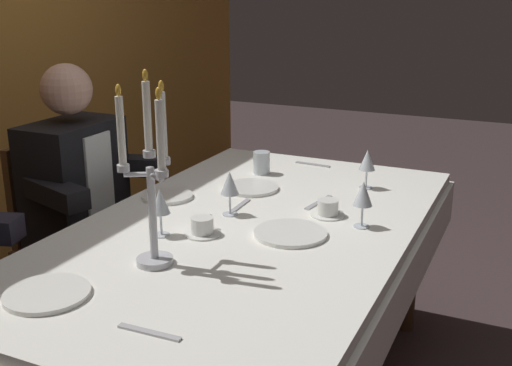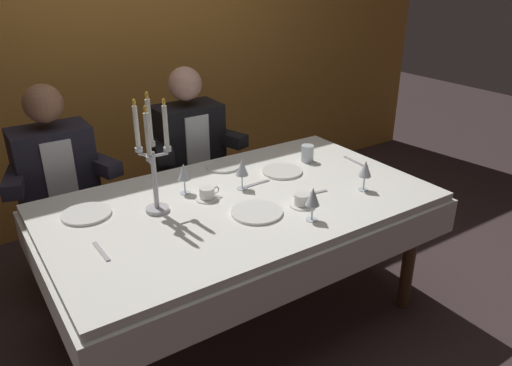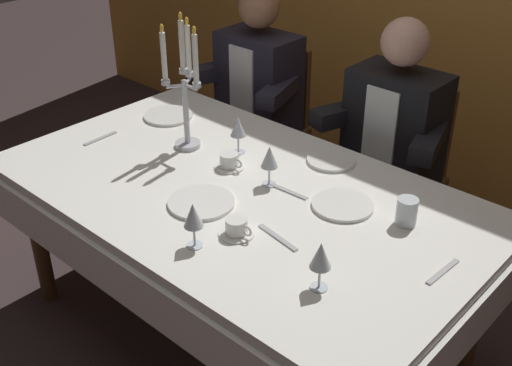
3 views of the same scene
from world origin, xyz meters
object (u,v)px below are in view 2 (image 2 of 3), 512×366
at_px(candelabra, 153,161).
at_px(water_tumbler_0, 307,153).
at_px(wine_glass_1, 184,172).
at_px(wine_glass_3, 242,169).
at_px(seated_diner_1, 188,144).
at_px(wine_glass_2, 313,198).
at_px(coffee_cup_1, 207,194).
at_px(dinner_plate_2, 86,214).
at_px(dining_table, 241,220).
at_px(seated_diner_0, 55,172).
at_px(wine_glass_0, 365,169).
at_px(coffee_cup_0, 302,200).
at_px(dinner_plate_0, 282,171).
at_px(dinner_plate_3, 223,166).
at_px(dinner_plate_1, 257,212).

relative_size(candelabra, water_tumbler_0, 5.80).
relative_size(wine_glass_1, wine_glass_3, 1.00).
height_order(candelabra, seated_diner_1, candelabra).
relative_size(wine_glass_2, seated_diner_1, 0.13).
height_order(wine_glass_3, coffee_cup_1, wine_glass_3).
distance_m(dinner_plate_2, wine_glass_2, 1.06).
relative_size(dinner_plate_2, wine_glass_1, 1.40).
xyz_separation_m(dining_table, seated_diner_0, (-0.69, 0.89, 0.11)).
relative_size(wine_glass_0, wine_glass_2, 1.00).
bearing_deg(seated_diner_0, wine_glass_2, -56.16).
bearing_deg(wine_glass_2, coffee_cup_0, 68.16).
relative_size(dining_table, seated_diner_0, 1.56).
xyz_separation_m(dining_table, wine_glass_1, (-0.20, 0.21, 0.24)).
bearing_deg(dining_table, coffee_cup_1, 145.76).
relative_size(dining_table, dinner_plate_0, 8.55).
relative_size(dinner_plate_3, water_tumbler_0, 2.02).
bearing_deg(dinner_plate_2, candelabra, -26.29).
bearing_deg(dinner_plate_3, coffee_cup_0, -83.41).
bearing_deg(coffee_cup_0, wine_glass_2, -111.84).
distance_m(wine_glass_0, coffee_cup_1, 0.81).
height_order(dinner_plate_0, water_tumbler_0, water_tumbler_0).
height_order(wine_glass_0, coffee_cup_1, wine_glass_0).
height_order(candelabra, dinner_plate_1, candelabra).
bearing_deg(candelabra, wine_glass_1, 28.15).
distance_m(water_tumbler_0, seated_diner_0, 1.45).
relative_size(dinner_plate_2, water_tumbler_0, 2.30).
relative_size(wine_glass_2, coffee_cup_1, 1.24).
xyz_separation_m(dinner_plate_1, wine_glass_0, (0.61, -0.09, 0.11)).
bearing_deg(dinner_plate_2, dinner_plate_0, -5.12).
distance_m(candelabra, seated_diner_0, 0.87).
height_order(dining_table, wine_glass_1, wine_glass_1).
relative_size(coffee_cup_0, seated_diner_1, 0.11).
height_order(wine_glass_1, coffee_cup_1, wine_glass_1).
xyz_separation_m(dinner_plate_2, dinner_plate_3, (0.83, 0.16, 0.00)).
xyz_separation_m(dinner_plate_3, wine_glass_1, (-0.34, -0.20, 0.11)).
height_order(wine_glass_2, seated_diner_0, seated_diner_0).
bearing_deg(dinner_plate_3, coffee_cup_1, -131.07).
bearing_deg(coffee_cup_0, dinner_plate_2, 152.01).
bearing_deg(coffee_cup_1, water_tumbler_0, 9.13).
xyz_separation_m(candelabra, wine_glass_3, (0.47, -0.01, -0.14)).
bearing_deg(dinner_plate_0, dinner_plate_3, 133.29).
relative_size(candelabra, coffee_cup_0, 4.38).
bearing_deg(dinner_plate_0, wine_glass_0, -63.21).
distance_m(water_tumbler_0, coffee_cup_1, 0.75).
bearing_deg(wine_glass_3, dinner_plate_0, 11.21).
bearing_deg(seated_diner_1, wine_glass_0, -69.18).
bearing_deg(candelabra, dinner_plate_1, -36.60).
relative_size(dinner_plate_3, coffee_cup_0, 1.52).
height_order(dinner_plate_0, dinner_plate_3, same).
distance_m(dinner_plate_1, wine_glass_2, 0.28).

